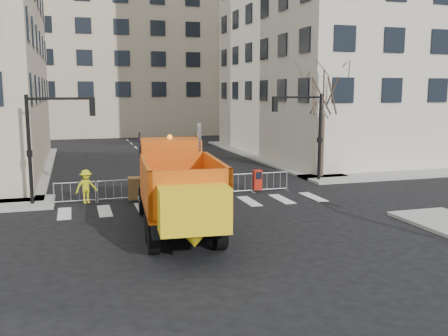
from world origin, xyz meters
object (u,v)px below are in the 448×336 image
object	(u,v)px
worker	(86,186)
cop_c	(153,190)
cop_a	(166,186)
cop_b	(190,183)
plow_truck	(177,185)
newspaper_box	(257,180)

from	to	relation	value
worker	cop_c	bearing A→B (deg)	-37.89
cop_a	cop_b	world-z (taller)	cop_a
plow_truck	cop_c	bearing A→B (deg)	7.68
worker	newspaper_box	distance (m)	9.19
plow_truck	cop_a	world-z (taller)	plow_truck
cop_c	newspaper_box	bearing A→B (deg)	155.83
cop_b	newspaper_box	world-z (taller)	cop_b
cop_a	newspaper_box	xyz separation A→B (m)	(5.44, 1.92, -0.28)
cop_c	cop_a	bearing A→B (deg)	125.21
cop_c	plow_truck	bearing A→B (deg)	52.87
cop_b	cop_c	distance (m)	2.45
cop_c	worker	bearing A→B (deg)	-58.97
cop_a	worker	world-z (taller)	cop_a
cop_a	newspaper_box	size ratio (longest dim) A/B	1.79
worker	newspaper_box	bearing A→B (deg)	-14.80
plow_truck	cop_c	world-z (taller)	plow_truck
cop_a	worker	bearing A→B (deg)	-21.87
plow_truck	cop_b	bearing A→B (deg)	-13.12
cop_c	worker	world-z (taller)	worker
cop_a	cop_c	world-z (taller)	cop_a
cop_a	cop_b	distance (m)	2.05
plow_truck	cop_c	size ratio (longest dim) A/B	6.96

